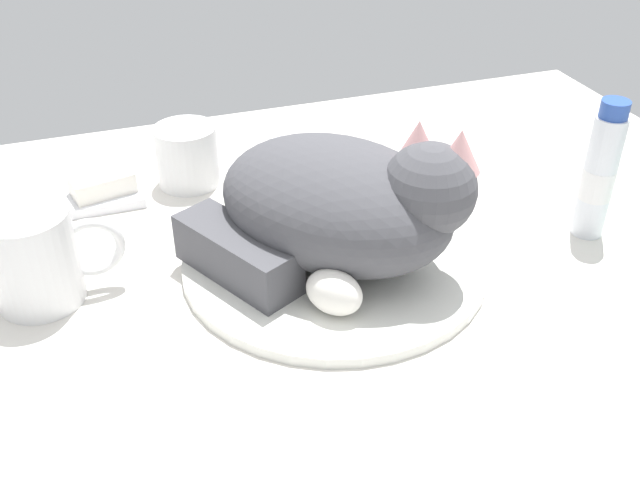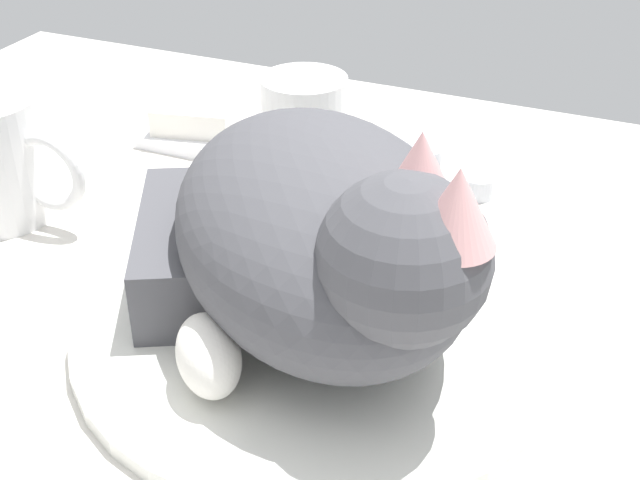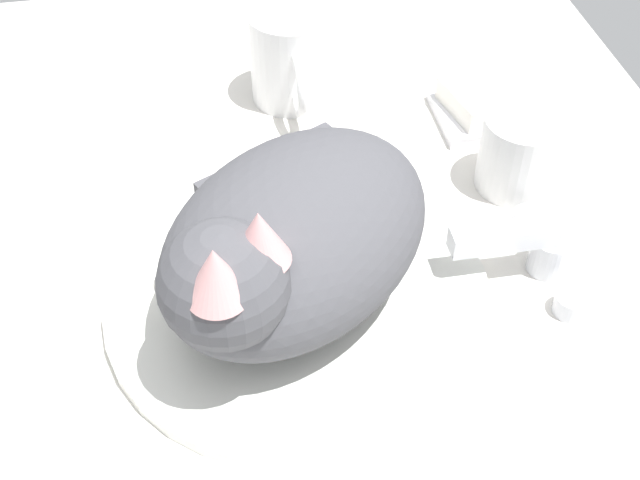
% 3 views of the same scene
% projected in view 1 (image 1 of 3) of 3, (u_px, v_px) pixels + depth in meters
% --- Properties ---
extents(ground_plane, '(1.10, 0.83, 0.03)m').
position_uv_depth(ground_plane, '(334.00, 276.00, 0.78)').
color(ground_plane, silver).
extents(sink_basin, '(0.32, 0.32, 0.01)m').
position_uv_depth(sink_basin, '(334.00, 260.00, 0.77)').
color(sink_basin, silver).
rests_on(sink_basin, ground_plane).
extents(faucet, '(0.13, 0.11, 0.06)m').
position_uv_depth(faucet, '(280.00, 160.00, 0.91)').
color(faucet, silver).
rests_on(faucet, ground_plane).
extents(cat, '(0.30, 0.29, 0.16)m').
position_uv_depth(cat, '(343.00, 205.00, 0.72)').
color(cat, '#4C4C51').
rests_on(cat, sink_basin).
extents(coffee_mug, '(0.13, 0.08, 0.10)m').
position_uv_depth(coffee_mug, '(37.00, 257.00, 0.70)').
color(coffee_mug, white).
rests_on(coffee_mug, ground_plane).
extents(rinse_cup, '(0.08, 0.08, 0.07)m').
position_uv_depth(rinse_cup, '(187.00, 156.00, 0.90)').
color(rinse_cup, white).
rests_on(rinse_cup, ground_plane).
extents(soap_dish, '(0.09, 0.06, 0.01)m').
position_uv_depth(soap_dish, '(105.00, 197.00, 0.88)').
color(soap_dish, white).
rests_on(soap_dish, ground_plane).
extents(soap_bar, '(0.08, 0.06, 0.02)m').
position_uv_depth(soap_bar, '(102.00, 184.00, 0.87)').
color(soap_bar, white).
rests_on(soap_bar, soap_dish).
extents(toothpaste_bottle, '(0.04, 0.04, 0.16)m').
position_uv_depth(toothpaste_bottle, '(599.00, 174.00, 0.78)').
color(toothpaste_bottle, white).
rests_on(toothpaste_bottle, ground_plane).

